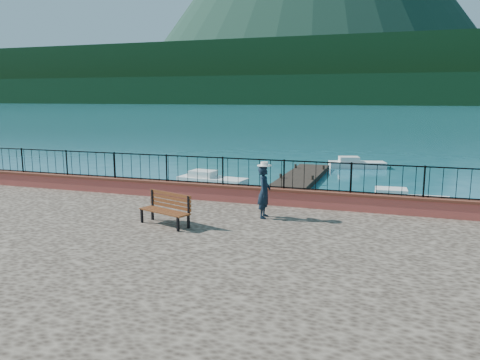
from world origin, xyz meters
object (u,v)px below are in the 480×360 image
Objects in this scene: park_bench at (166,216)px; boat_4 at (357,162)px; person at (264,192)px; boat_0 at (212,178)px; boat_1 at (405,197)px.

park_bench is 0.46× the size of boat_4.
person reaches higher than boat_0.
park_bench reaches higher than boat_1.
person reaches higher than boat_1.
park_bench is 1.09× the size of person.
boat_0 is (-5.90, 10.36, -1.60)m from person.
person is at bearing 54.81° from park_bench.
person is at bearing -120.35° from boat_1.
boat_4 is (-2.99, 11.10, 0.00)m from boat_1.
park_bench is 0.44× the size of boat_1.
boat_1 is (4.18, 8.37, -1.60)m from person.
park_bench is 12.62m from boat_0.
park_bench reaches higher than boat_4.
park_bench is 12.12m from boat_1.
boat_0 is 10.27m from boat_1.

